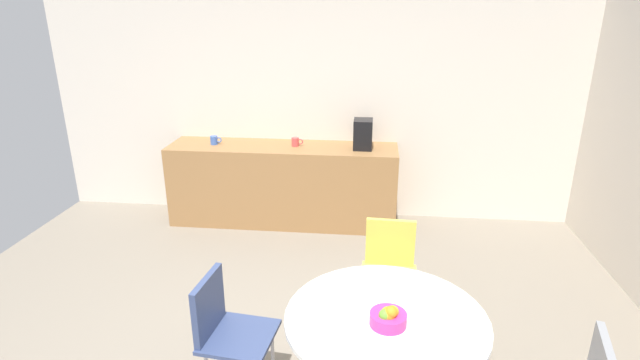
{
  "coord_description": "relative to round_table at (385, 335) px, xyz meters",
  "views": [
    {
      "loc": [
        0.69,
        -2.47,
        2.38
      ],
      "look_at": [
        0.26,
        1.46,
        0.95
      ],
      "focal_mm": 27.42,
      "sensor_mm": 36.0,
      "label": 1
    }
  ],
  "objects": [
    {
      "name": "chair_navy",
      "position": [
        -0.99,
        0.11,
        -0.08
      ],
      "size": [
        0.46,
        0.46,
        0.83
      ],
      "color": "silver",
      "rests_on": "ground_plane"
    },
    {
      "name": "mug_red",
      "position": [
        -0.21,
        2.72,
        0.35
      ],
      "size": [
        0.13,
        0.08,
        0.09
      ],
      "color": "#3F66BF",
      "rests_on": "counter_block"
    },
    {
      "name": "wall_back",
      "position": [
        -0.81,
        3.12,
        0.7
      ],
      "size": [
        6.0,
        0.1,
        2.6
      ],
      "primitive_type": "cube",
      "color": "silver",
      "rests_on": "ground_plane"
    },
    {
      "name": "chair_yellow",
      "position": [
        0.05,
        0.99,
        -0.08
      ],
      "size": [
        0.44,
        0.44,
        0.83
      ],
      "color": "silver",
      "rests_on": "ground_plane"
    },
    {
      "name": "coffee_maker",
      "position": [
        -0.21,
        2.77,
        0.46
      ],
      "size": [
        0.2,
        0.24,
        0.32
      ],
      "primitive_type": "cube",
      "color": "black",
      "rests_on": "counter_block"
    },
    {
      "name": "mug_white",
      "position": [
        -0.95,
        2.79,
        0.35
      ],
      "size": [
        0.13,
        0.08,
        0.09
      ],
      "color": "#D84C4C",
      "rests_on": "counter_block"
    },
    {
      "name": "round_table",
      "position": [
        0.0,
        0.0,
        0.0
      ],
      "size": [
        1.15,
        1.15,
        0.72
      ],
      "color": "silver",
      "rests_on": "ground_plane"
    },
    {
      "name": "fruit_bowl",
      "position": [
        0.01,
        -0.07,
        0.18
      ],
      "size": [
        0.2,
        0.2,
        0.13
      ],
      "color": "#D8338C",
      "rests_on": "round_table"
    },
    {
      "name": "counter_block",
      "position": [
        -1.09,
        2.77,
        -0.15
      ],
      "size": [
        2.53,
        0.6,
        0.9
      ],
      "primitive_type": "cube",
      "color": "#9E7042",
      "rests_on": "ground_plane"
    },
    {
      "name": "mug_green",
      "position": [
        -1.86,
        2.76,
        0.35
      ],
      "size": [
        0.13,
        0.08,
        0.09
      ],
      "color": "#3F66BF",
      "rests_on": "counter_block"
    }
  ]
}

